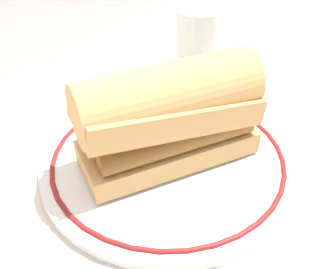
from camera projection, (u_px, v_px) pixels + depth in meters
ground_plane at (142, 169)px, 0.47m from camera, size 1.50×1.50×0.00m
plate at (168, 160)px, 0.47m from camera, size 0.30×0.30×0.01m
sausage_sandwich at (168, 114)px, 0.43m from camera, size 0.21×0.13×0.12m
drinking_glass at (198, 45)px, 0.63m from camera, size 0.07×0.07×0.10m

